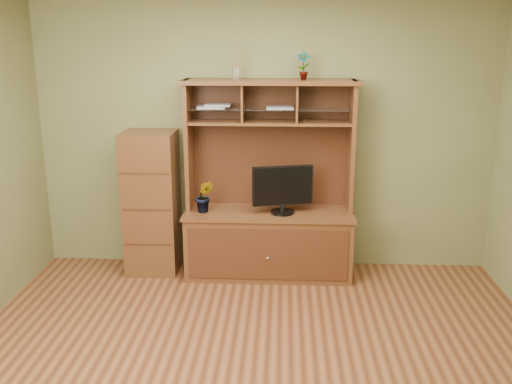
{
  "coord_description": "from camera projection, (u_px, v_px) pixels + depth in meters",
  "views": [
    {
      "loc": [
        0.19,
        -3.57,
        2.31
      ],
      "look_at": [
        -0.05,
        1.2,
        0.98
      ],
      "focal_mm": 40.0,
      "sensor_mm": 36.0,
      "label": 1
    }
  ],
  "objects": [
    {
      "name": "top_plant",
      "position": [
        303.0,
        66.0,
        5.24
      ],
      "size": [
        0.15,
        0.12,
        0.26
      ],
      "primitive_type": "imported",
      "rotation": [
        0.0,
        0.0,
        -0.23
      ],
      "color": "#306F26",
      "rests_on": "media_hutch"
    },
    {
      "name": "media_hutch",
      "position": [
        269.0,
        223.0,
        5.58
      ],
      "size": [
        1.66,
        0.61,
        1.9
      ],
      "color": "#4E2D16",
      "rests_on": "room"
    },
    {
      "name": "side_cabinet",
      "position": [
        152.0,
        203.0,
        5.62
      ],
      "size": [
        0.5,
        0.46,
        1.41
      ],
      "color": "#4E2D16",
      "rests_on": "room"
    },
    {
      "name": "orchid_plant",
      "position": [
        204.0,
        196.0,
        5.46
      ],
      "size": [
        0.18,
        0.14,
        0.32
      ],
      "primitive_type": "imported",
      "rotation": [
        0.0,
        0.0,
        0.01
      ],
      "color": "#3A5D20",
      "rests_on": "media_hutch"
    },
    {
      "name": "room",
      "position": [
        254.0,
        187.0,
        3.7
      ],
      "size": [
        4.54,
        4.04,
        2.74
      ],
      "color": "#532A17",
      "rests_on": "ground"
    },
    {
      "name": "reed_diffuser",
      "position": [
        235.0,
        66.0,
        5.27
      ],
      "size": [
        0.06,
        0.06,
        0.31
      ],
      "color": "silver",
      "rests_on": "media_hutch"
    },
    {
      "name": "magazines",
      "position": [
        236.0,
        106.0,
        5.37
      ],
      "size": [
        0.92,
        0.22,
        0.04
      ],
      "color": "#A1A1A5",
      "rests_on": "media_hutch"
    },
    {
      "name": "monitor",
      "position": [
        283.0,
        189.0,
        5.4
      ],
      "size": [
        0.58,
        0.23,
        0.46
      ],
      "rotation": [
        0.0,
        0.0,
        0.24
      ],
      "color": "black",
      "rests_on": "media_hutch"
    }
  ]
}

